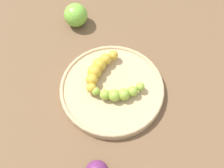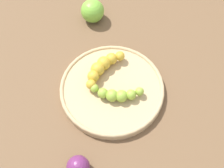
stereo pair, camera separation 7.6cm
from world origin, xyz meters
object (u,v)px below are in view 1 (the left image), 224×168
Objects in this scene: banana_spotted at (98,69)px; apple_green at (76,15)px; fruit_bowl at (112,89)px; banana_green at (119,93)px.

apple_green is (-0.20, 0.02, -0.00)m from banana_spotted.
apple_green reaches higher than fruit_bowl.
banana_green is (0.03, 0.01, 0.02)m from fruit_bowl.
fruit_bowl is 2.08× the size of banana_green.
banana_green is 0.28m from apple_green.
fruit_bowl is at bearing -0.47° from apple_green.
fruit_bowl is 0.04m from banana_green.
banana_spotted reaches higher than banana_green.
banana_spotted is at bearing -4.40° from apple_green.
fruit_bowl is 2.30× the size of banana_spotted.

